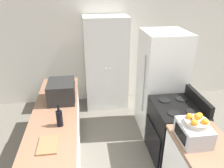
{
  "coord_description": "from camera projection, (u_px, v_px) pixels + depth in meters",
  "views": [
    {
      "loc": [
        -0.41,
        -1.22,
        2.49
      ],
      "look_at": [
        0.0,
        1.81,
        1.05
      ],
      "focal_mm": 35.0,
      "sensor_mm": 36.0,
      "label": 1
    }
  ],
  "objects": [
    {
      "name": "fruit_bowl",
      "position": [
        197.0,
        121.0,
        2.31
      ],
      "size": [
        0.26,
        0.26,
        0.13
      ],
      "color": "#B2A893",
      "rests_on": "toaster_oven"
    },
    {
      "name": "refrigerator",
      "position": [
        161.0,
        83.0,
        3.78
      ],
      "size": [
        0.72,
        0.74,
        1.79
      ],
      "color": "white",
      "rests_on": "ground_plane"
    },
    {
      "name": "toaster_oven",
      "position": [
        193.0,
        133.0,
        2.36
      ],
      "size": [
        0.3,
        0.38,
        0.21
      ],
      "color": "#B2B2B7",
      "rests_on": "counter_right"
    },
    {
      "name": "cutting_board",
      "position": [
        48.0,
        145.0,
        2.33
      ],
      "size": [
        0.21,
        0.3,
        0.02
      ],
      "color": "#8E6642",
      "rests_on": "counter_left"
    },
    {
      "name": "microwave",
      "position": [
        62.0,
        91.0,
        3.16
      ],
      "size": [
        0.38,
        0.45,
        0.29
      ],
      "color": "black",
      "rests_on": "counter_left"
    },
    {
      "name": "pantry_cabinet",
      "position": [
        106.0,
        64.0,
        4.5
      ],
      "size": [
        0.87,
        0.57,
        1.91
      ],
      "color": "silver",
      "rests_on": "ground_plane"
    },
    {
      "name": "counter_left",
      "position": [
        58.0,
        142.0,
        3.08
      ],
      "size": [
        0.6,
        2.39,
        0.9
      ],
      "color": "silver",
      "rests_on": "ground_plane"
    },
    {
      "name": "wall_back",
      "position": [
        102.0,
        43.0,
        4.64
      ],
      "size": [
        7.0,
        0.06,
        2.6
      ],
      "color": "silver",
      "rests_on": "ground_plane"
    },
    {
      "name": "stove",
      "position": [
        174.0,
        132.0,
        3.26
      ],
      "size": [
        0.66,
        0.76,
        1.06
      ],
      "color": "black",
      "rests_on": "ground_plane"
    },
    {
      "name": "wine_bottle",
      "position": [
        59.0,
        118.0,
        2.61
      ],
      "size": [
        0.08,
        0.08,
        0.29
      ],
      "color": "black",
      "rests_on": "counter_left"
    }
  ]
}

